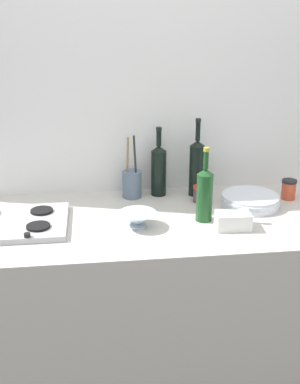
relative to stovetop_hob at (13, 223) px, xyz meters
The scene contains 12 objects.
counter_block 0.73m from the stovetop_hob, ahead, with size 1.80×0.70×0.90m, color beige.
backsplash_panel 0.73m from the stovetop_hob, 34.57° to the left, with size 1.90×0.06×2.37m, color white.
stovetop_hob is the anchor object (origin of this frame).
plate_stack 1.03m from the stovetop_hob, ahead, with size 0.26×0.26×0.05m.
wine_bottle_leftmost 0.70m from the stovetop_hob, 23.99° to the left, with size 0.07×0.07×0.33m.
wine_bottle_mid_left 0.79m from the stovetop_hob, ahead, with size 0.07×0.07×0.31m.
wine_bottle_mid_right 0.86m from the stovetop_hob, 17.72° to the left, with size 0.07×0.07×0.37m.
mixing_bowl 0.51m from the stovetop_hob, ahead, with size 0.15×0.15×0.06m.
butter_dish 0.89m from the stovetop_hob, ahead, with size 0.14×0.09×0.07m, color white.
utensil_crock 0.58m from the stovetop_hob, 27.63° to the left, with size 0.09×0.09×0.30m.
condiment_jar_front 1.23m from the stovetop_hob, ahead, with size 0.07×0.07×0.09m.
condiment_jar_rear 0.83m from the stovetop_hob, 11.70° to the left, with size 0.06×0.06×0.08m.
Camera 1 is at (-0.23, -1.85, 1.73)m, focal length 45.35 mm.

